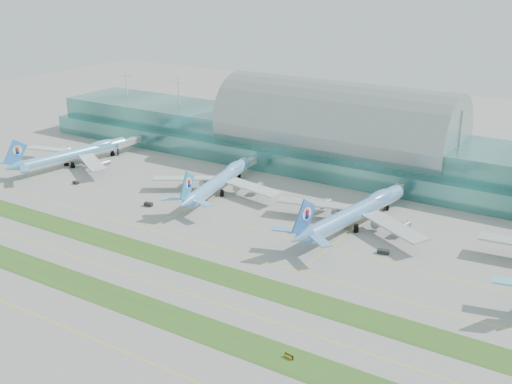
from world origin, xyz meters
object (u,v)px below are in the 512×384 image
Objects in this scene: terminal at (336,140)px; taxiway_sign_east at (289,356)px; airliner_a at (76,153)px; airliner_c at (356,211)px; airliner_b at (220,180)px.

taxiway_sign_east is (62.43, -155.95, -13.64)m from terminal.
airliner_c is (152.62, 1.93, 0.33)m from airliner_a.
airliner_c is 93.23m from taxiway_sign_east.
airliner_c is at bearing 113.33° from taxiway_sign_east.
terminal is 4.48× the size of airliner_c.
airliner_c is 26.96× the size of taxiway_sign_east.
airliner_a is 0.95× the size of airliner_c.
terminal is 77.48m from airliner_c.
taxiway_sign_east is (21.73, -90.47, -5.87)m from airliner_c.
airliner_a reaches higher than airliner_b.
airliner_c reaches higher than airliner_b.
airliner_b reaches higher than taxiway_sign_east.
taxiway_sign_east is at bearing -17.99° from airliner_a.
airliner_b is 24.77× the size of taxiway_sign_east.
terminal is at bearing 130.74° from airliner_c.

